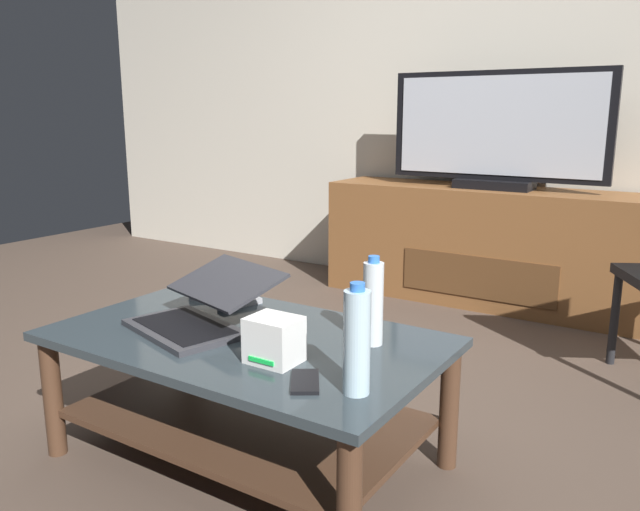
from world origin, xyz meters
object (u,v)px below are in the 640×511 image
Objects in this scene: coffee_table at (246,374)px; cell_phone at (305,381)px; soundbar_remote at (240,303)px; television at (497,133)px; water_bottle_near at (357,341)px; laptop at (202,309)px; router_box at (274,340)px; media_cabinet at (491,246)px; tv_remote at (211,295)px; water_bottle_far at (373,303)px.

cell_phone is at bearing -28.99° from coffee_table.
coffee_table is at bearing -28.50° from soundbar_remote.
water_bottle_near is at bearing -80.07° from television.
laptop reaches higher than router_box.
water_bottle_near is at bearing -10.11° from router_box.
laptop is (-0.26, -2.14, 0.15)m from media_cabinet.
coffee_table is 7.48× the size of tv_remote.
media_cabinet is 6.97× the size of water_bottle_near.
water_bottle_near is 0.96m from tv_remote.
router_box is 0.54m from soundbar_remote.
coffee_table is at bearing 2.64° from tv_remote.
coffee_table is 0.62× the size of media_cabinet.
water_bottle_near is 1.74× the size of tv_remote.
coffee_table is 0.31m from router_box.
media_cabinet is 14.07× the size of router_box.
laptop is 1.83× the size of water_bottle_far.
media_cabinet is (0.09, 2.12, 0.04)m from coffee_table.
soundbar_remote is (-0.57, 0.08, -0.12)m from water_bottle_far.
router_box is 0.30m from water_bottle_near.
router_box is 0.49× the size of water_bottle_near.
coffee_table is 0.58m from water_bottle_near.
cell_phone is (0.26, -2.29, -0.56)m from television.
laptop is at bearing -96.88° from television.
water_bottle_far is 0.36m from cell_phone.
water_bottle_near is (0.40, -2.29, 0.22)m from media_cabinet.
laptop is 0.56m from water_bottle_far.
water_bottle_near is 1.99× the size of cell_phone.
television reaches higher than router_box.
water_bottle_far is at bearing 54.76° from cell_phone.
water_bottle_near is 1.74× the size of soundbar_remote.
water_bottle_far is 0.59m from soundbar_remote.
router_box is at bearing -121.23° from water_bottle_far.
coffee_table is 4.49× the size of water_bottle_far.
soundbar_remote is (-0.30, -1.88, -0.55)m from television.
water_bottle_near reaches higher than water_bottle_far.
laptop is 0.55m from cell_phone.
laptop is at bearing 163.74° from router_box.
laptop is at bearing -174.28° from coffee_table.
water_bottle_near is at bearing -13.60° from laptop.
laptop is 3.05× the size of soundbar_remote.
laptop is at bearing -163.18° from water_bottle_far.
coffee_table is 8.55× the size of cell_phone.
television is at bearing 92.87° from router_box.
coffee_table is 4.30× the size of water_bottle_near.
media_cabinet is at bearing 83.19° from laptop.
soundbar_remote is at bearing 99.98° from laptop.
soundbar_remote is at bearing 132.74° from coffee_table.
water_bottle_near is at bearing -80.16° from media_cabinet.
laptop is at bearing -61.26° from soundbar_remote.
media_cabinet is 7.27× the size of water_bottle_far.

